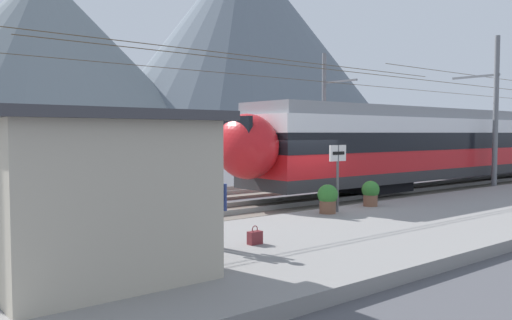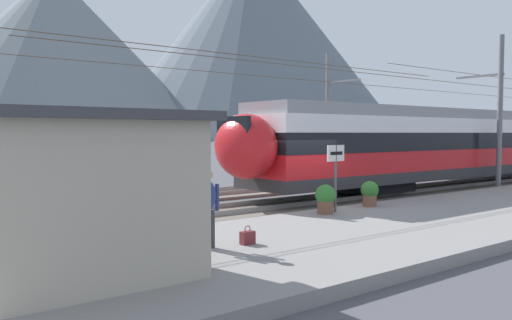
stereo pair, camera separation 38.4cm
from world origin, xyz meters
name	(u,v)px [view 1 (the left image)]	position (x,y,z in m)	size (l,w,h in m)	color
ground_plane	(309,213)	(0.00, 0.00, 0.00)	(400.00, 400.00, 0.00)	#4C4C51
platform_slab	(409,225)	(0.00, -4.03, 0.14)	(120.00, 6.17, 0.28)	gray
track_near	(282,206)	(0.00, 1.38, 0.07)	(120.00, 3.00, 0.28)	#6B6359
track_far	(213,195)	(0.00, 5.88, 0.07)	(120.00, 3.00, 0.28)	#6B6359
train_near_platform	(482,142)	(14.30, 1.38, 2.23)	(33.47, 3.01, 4.27)	#2D2D30
catenary_mast_mid	(492,110)	(11.51, -0.54, 3.81)	(41.16, 2.38, 7.27)	slate
catenary_mast_far_side	(326,114)	(9.17, 7.98, 3.84)	(41.16, 2.57, 7.29)	slate
platform_sign	(338,163)	(-0.48, -1.74, 1.81)	(0.70, 0.08, 2.08)	#59595B
passenger_walking	(216,204)	(-6.31, -3.63, 1.23)	(0.53, 0.22, 1.69)	#383842
handbag_beside_passenger	(255,238)	(-5.41, -3.80, 0.43)	(0.32, 0.18, 0.42)	maroon
potted_plant_platform_edge	(328,197)	(-0.95, -1.76, 0.78)	(0.63, 0.63, 0.89)	brown
potted_plant_by_shelter	(371,192)	(1.32, -1.58, 0.76)	(0.59, 0.59, 0.85)	brown
platform_shelter	(103,195)	(-9.13, -4.45, 1.72)	(3.73, 2.57, 2.82)	#B7AD99
mountain_central_peak	(44,55)	(49.63, 198.32, 33.23)	(128.62, 128.62, 66.47)	slate
mountain_right_ridge	(243,41)	(135.27, 181.96, 45.76)	(140.09, 140.09, 91.52)	slate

